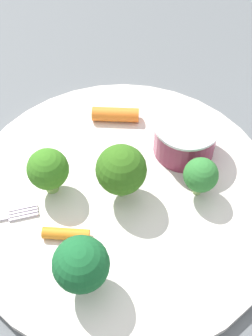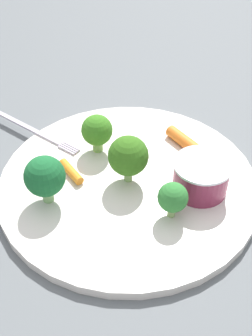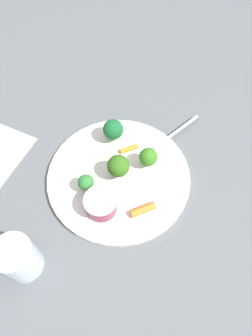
{
  "view_description": "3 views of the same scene",
  "coord_description": "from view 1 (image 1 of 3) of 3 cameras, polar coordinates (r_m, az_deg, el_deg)",
  "views": [
    {
      "loc": [
        0.16,
        0.17,
        0.37
      ],
      "look_at": [
        -0.01,
        -0.01,
        0.03
      ],
      "focal_mm": 46.11,
      "sensor_mm": 36.0,
      "label": 1
    },
    {
      "loc": [
        -0.04,
        0.37,
        0.37
      ],
      "look_at": [
        0.0,
        -0.0,
        0.03
      ],
      "focal_mm": 45.87,
      "sensor_mm": 36.0,
      "label": 2
    },
    {
      "loc": [
        -0.3,
        -0.12,
        0.57
      ],
      "look_at": [
        0.02,
        -0.01,
        0.02
      ],
      "focal_mm": 31.61,
      "sensor_mm": 36.0,
      "label": 3
    }
  ],
  "objects": [
    {
      "name": "ground_plane",
      "position": [
        0.44,
        -0.58,
        -4.12
      ],
      "size": [
        2.4,
        2.4,
        0.0
      ],
      "primitive_type": "plane",
      "color": "#585C5F"
    },
    {
      "name": "carrot_stick_1",
      "position": [
        0.4,
        -7.51,
        -9.06
      ],
      "size": [
        0.04,
        0.04,
        0.01
      ],
      "primitive_type": "cylinder",
      "rotation": [
        1.57,
        0.0,
        0.73
      ],
      "color": "orange",
      "rests_on": "plate"
    },
    {
      "name": "broccoli_floret_3",
      "position": [
        0.41,
        -10.27,
        -0.22
      ],
      "size": [
        0.04,
        0.04,
        0.05
      ],
      "color": "#85B659",
      "rests_on": "plate"
    },
    {
      "name": "plate",
      "position": [
        0.43,
        -0.59,
        -3.69
      ],
      "size": [
        0.31,
        0.31,
        0.01
      ],
      "primitive_type": "cylinder",
      "color": "silver",
      "rests_on": "ground_plane"
    },
    {
      "name": "carrot_stick_0",
      "position": [
        0.48,
        -1.39,
        7.08
      ],
      "size": [
        0.05,
        0.05,
        0.02
      ],
      "primitive_type": "cylinder",
      "rotation": [
        1.57,
        0.0,
        0.75
      ],
      "color": "orange",
      "rests_on": "plate"
    },
    {
      "name": "broccoli_floret_2",
      "position": [
        0.41,
        9.85,
        -0.95
      ],
      "size": [
        0.03,
        0.03,
        0.04
      ],
      "color": "#8DAE62",
      "rests_on": "plate"
    },
    {
      "name": "broccoli_floret_1",
      "position": [
        0.4,
        -0.84,
        -0.16
      ],
      "size": [
        0.05,
        0.05,
        0.06
      ],
      "color": "#8FB567",
      "rests_on": "plate"
    },
    {
      "name": "sauce_cup",
      "position": [
        0.45,
        7.83,
        4.1
      ],
      "size": [
        0.07,
        0.07,
        0.04
      ],
      "color": "maroon",
      "rests_on": "plate"
    },
    {
      "name": "broccoli_floret_0",
      "position": [
        0.35,
        -5.97,
        -12.6
      ],
      "size": [
        0.05,
        0.05,
        0.06
      ],
      "color": "#7FB06B",
      "rests_on": "plate"
    }
  ]
}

